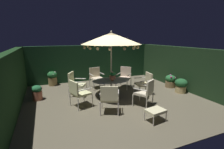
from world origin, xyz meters
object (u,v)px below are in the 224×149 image
object	(u,v)px
patio_chair_east	(109,97)
potted_plant_back_right	(37,92)
centerpiece_planter	(112,76)
potted_plant_back_center	(170,81)
patio_chair_south	(145,82)
potted_plant_right_near	(52,78)
patio_chair_west	(96,76)
patio_chair_southeast	(146,91)
patio_umbrella	(111,39)
patio_chair_southwest	(124,76)
patio_dining_table	(111,84)
potted_plant_left_near	(181,85)
patio_chair_northeast	(78,91)
patio_chair_north	(75,82)
ottoman_footrest	(156,111)

from	to	relation	value
patio_chair_east	potted_plant_back_right	xyz separation A→B (m)	(-2.19, 2.19, -0.26)
centerpiece_planter	potted_plant_back_center	bearing A→B (deg)	5.30
patio_chair_south	potted_plant_right_near	world-z (taller)	patio_chair_south
patio_chair_west	patio_chair_east	bearing A→B (deg)	-98.52
patio_chair_southeast	potted_plant_back_right	xyz separation A→B (m)	(-3.63, 2.09, -0.24)
patio_chair_south	potted_plant_back_center	world-z (taller)	patio_chair_south
patio_umbrella	patio_chair_southwest	xyz separation A→B (m)	(1.12, 1.03, -1.80)
patio_chair_southeast	patio_chair_east	bearing A→B (deg)	-175.75
patio_dining_table	patio_chair_east	world-z (taller)	patio_chair_east
patio_umbrella	patio_chair_southwest	distance (m)	2.35
patio_chair_southwest	patio_chair_west	bearing A→B (deg)	160.14
patio_dining_table	potted_plant_left_near	distance (m)	3.16
potted_plant_back_right	potted_plant_back_center	size ratio (longest dim) A/B	0.97
patio_dining_table	patio_chair_northeast	distance (m)	1.51
patio_chair_north	patio_chair_southwest	bearing A→B (deg)	6.60
patio_chair_east	ottoman_footrest	xyz separation A→B (m)	(1.07, -0.97, -0.25)
patio_chair_west	potted_plant_back_right	distance (m)	2.72
patio_chair_southwest	patio_chair_northeast	bearing A→B (deg)	-149.44
patio_dining_table	patio_chair_southwest	world-z (taller)	patio_chair_southwest
potted_plant_right_near	potted_plant_back_center	distance (m)	5.91
patio_chair_southwest	potted_plant_left_near	bearing A→B (deg)	-40.60
patio_chair_east	patio_chair_southeast	size ratio (longest dim) A/B	1.01
patio_chair_south	potted_plant_right_near	xyz separation A→B (m)	(-3.65, 2.87, -0.14)
patio_chair_southwest	ottoman_footrest	world-z (taller)	patio_chair_southwest
patio_dining_table	potted_plant_left_near	bearing A→B (deg)	-11.99
patio_chair_west	patio_chair_southwest	bearing A→B (deg)	-19.86
patio_chair_east	potted_plant_right_near	world-z (taller)	patio_chair_east
ottoman_footrest	patio_dining_table	bearing A→B (deg)	100.83
patio_chair_east	patio_chair_southwest	distance (m)	2.97
potted_plant_right_near	potted_plant_back_right	distance (m)	1.99
patio_dining_table	patio_umbrella	bearing A→B (deg)	66.53
ottoman_footrest	potted_plant_back_center	distance (m)	3.72
patio_chair_east	patio_chair_southwest	bearing A→B (deg)	54.18
patio_chair_west	patio_dining_table	bearing A→B (deg)	-82.83
patio_chair_south	patio_chair_west	bearing A→B (deg)	135.04
patio_umbrella	potted_plant_left_near	distance (m)	3.74
patio_chair_east	patio_chair_west	distance (m)	2.91
patio_chair_east	patio_chair_south	bearing A→B (deg)	29.27
centerpiece_planter	patio_chair_southwest	distance (m)	1.66
patio_umbrella	patio_chair_southeast	world-z (taller)	patio_umbrella
potted_plant_right_near	patio_chair_southwest	bearing A→B (deg)	-26.91
potted_plant_back_center	patio_dining_table	bearing A→B (deg)	-177.22
patio_chair_west	ottoman_footrest	size ratio (longest dim) A/B	1.62
potted_plant_left_near	centerpiece_planter	bearing A→B (deg)	170.58
patio_chair_southeast	potted_plant_right_near	bearing A→B (deg)	126.85
patio_chair_northeast	potted_plant_left_near	size ratio (longest dim) A/B	1.54
patio_chair_northeast	potted_plant_right_near	distance (m)	3.24
patio_chair_north	potted_plant_left_near	world-z (taller)	patio_chair_north
patio_chair_south	potted_plant_back_center	distance (m)	1.75
patio_umbrella	patio_chair_northeast	size ratio (longest dim) A/B	2.74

